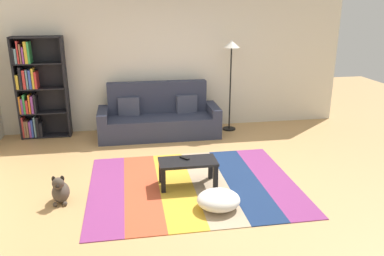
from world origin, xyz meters
name	(u,v)px	position (x,y,z in m)	size (l,w,h in m)	color
ground_plane	(199,178)	(0.00, 0.00, 0.00)	(14.00, 14.00, 0.00)	tan
back_wall	(175,60)	(0.00, 2.55, 1.35)	(6.80, 0.10, 2.70)	silver
rug	(193,185)	(-0.12, -0.23, 0.00)	(2.87, 2.33, 0.01)	#843370
couch	(159,118)	(-0.40, 2.02, 0.34)	(2.26, 0.80, 1.00)	#2D3347
bookshelf	(36,90)	(-2.63, 2.30, 0.91)	(0.90, 0.28, 1.87)	black
coffee_table	(188,165)	(-0.20, -0.22, 0.31)	(0.80, 0.41, 0.37)	black
pouf	(219,200)	(0.08, -0.92, 0.12)	(0.54, 0.50, 0.23)	white
dog	(60,191)	(-1.88, -0.41, 0.16)	(0.22, 0.35, 0.40)	#473D33
standing_lamp	(231,56)	(1.02, 2.13, 1.48)	(0.32, 0.32, 1.77)	black
tv_remote	(184,158)	(-0.23, -0.14, 0.39)	(0.04, 0.15, 0.02)	black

